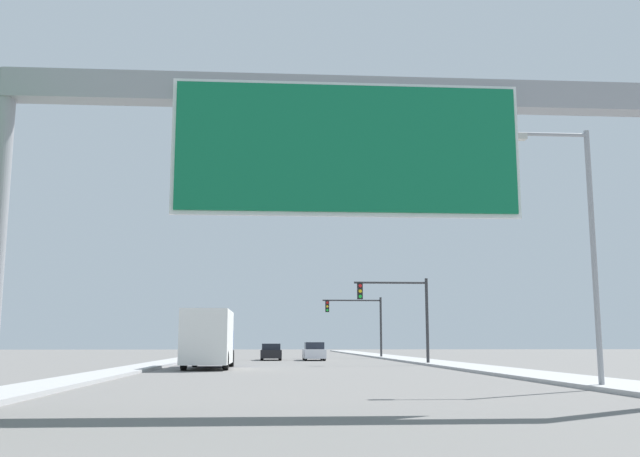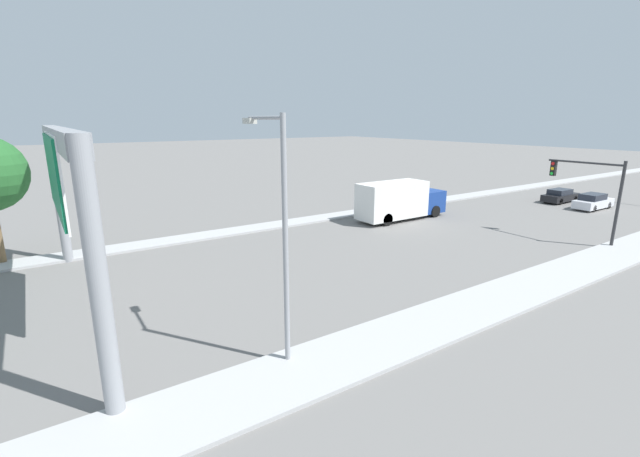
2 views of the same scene
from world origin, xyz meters
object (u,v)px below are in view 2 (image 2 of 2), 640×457
Objects in this scene: car_mid_right at (560,196)px; street_lamp_right at (280,221)px; traffic_light_near_intersection at (593,186)px; car_mid_left at (593,202)px; truck_box_primary at (399,200)px; sign_gantry at (60,173)px.

car_mid_right is 39.24m from street_lamp_right.
traffic_light_near_intersection is (8.59, -13.13, 3.24)m from car_mid_right.
truck_box_primary is at bearing -111.01° from car_mid_left.
truck_box_primary reaches higher than car_mid_left.
sign_gantry is at bearing -77.73° from truck_box_primary.
street_lamp_right is (8.25, 5.55, -1.10)m from sign_gantry.
sign_gantry is 10.00m from street_lamp_right.
sign_gantry is 25.11m from truck_box_primary.
street_lamp_right is at bearing -54.02° from truck_box_primary.
street_lamp_right reaches higher than car_mid_left.
sign_gantry is 2.01× the size of street_lamp_right.
traffic_light_near_intersection reaches higher than truck_box_primary.
car_mid_right is at bearing 165.93° from car_mid_left.
car_mid_left is (1.75, 42.37, -5.40)m from sign_gantry.
car_mid_right is 0.78× the size of traffic_light_near_intersection.
car_mid_left is 37.64m from street_lamp_right.
sign_gantry reaches higher than traffic_light_near_intersection.
traffic_light_near_intersection is 0.67× the size of street_lamp_right.
street_lamp_right is (6.50, -36.82, 4.31)m from car_mid_left.
street_lamp_right is (1.41, -24.57, 1.11)m from traffic_light_near_intersection.
traffic_light_near_intersection is (5.09, -12.25, 3.19)m from car_mid_left.
truck_box_primary is (-7.00, -18.22, 0.94)m from car_mid_left.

